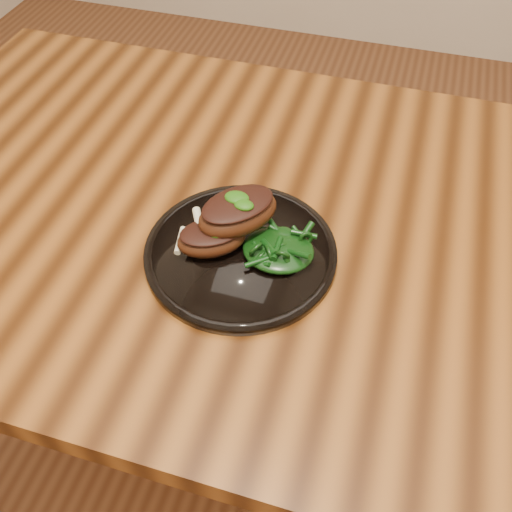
{
  "coord_description": "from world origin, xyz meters",
  "views": [
    {
      "loc": [
        0.02,
        -0.59,
        1.34
      ],
      "look_at": [
        -0.13,
        -0.11,
        0.78
      ],
      "focal_mm": 40.0,
      "sensor_mm": 36.0,
      "label": 1
    }
  ],
  "objects_px": {
    "desk": "(354,270)",
    "plate": "(241,252)",
    "lamb_chop_front": "(211,238)",
    "greens_heap": "(278,247)"
  },
  "relations": [
    {
      "from": "desk",
      "to": "plate",
      "type": "distance_m",
      "value": 0.2
    },
    {
      "from": "desk",
      "to": "lamb_chop_front",
      "type": "xyz_separation_m",
      "value": [
        -0.19,
        -0.1,
        0.12
      ]
    },
    {
      "from": "desk",
      "to": "lamb_chop_front",
      "type": "distance_m",
      "value": 0.25
    },
    {
      "from": "desk",
      "to": "plate",
      "type": "xyz_separation_m",
      "value": [
        -0.15,
        -0.09,
        0.09
      ]
    },
    {
      "from": "lamb_chop_front",
      "to": "greens_heap",
      "type": "bearing_deg",
      "value": 8.98
    },
    {
      "from": "plate",
      "to": "greens_heap",
      "type": "height_order",
      "value": "greens_heap"
    },
    {
      "from": "desk",
      "to": "lamb_chop_front",
      "type": "height_order",
      "value": "lamb_chop_front"
    },
    {
      "from": "desk",
      "to": "greens_heap",
      "type": "height_order",
      "value": "greens_heap"
    },
    {
      "from": "desk",
      "to": "greens_heap",
      "type": "relative_size",
      "value": 16.49
    },
    {
      "from": "greens_heap",
      "to": "plate",
      "type": "bearing_deg",
      "value": -174.81
    }
  ]
}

